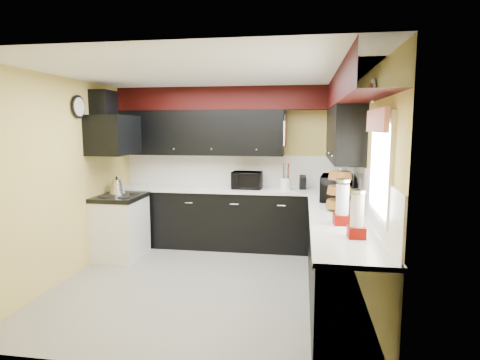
# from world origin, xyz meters

# --- Properties ---
(ground) EXTENTS (3.60, 3.60, 0.00)m
(ground) POSITION_xyz_m (0.00, 0.00, 0.00)
(ground) COLOR gray
(ground) RESTS_ON ground
(wall_back) EXTENTS (3.60, 0.06, 2.50)m
(wall_back) POSITION_xyz_m (0.00, 1.80, 1.25)
(wall_back) COLOR #E0C666
(wall_back) RESTS_ON ground
(wall_right) EXTENTS (0.06, 3.60, 2.50)m
(wall_right) POSITION_xyz_m (1.80, 0.00, 1.25)
(wall_right) COLOR #E0C666
(wall_right) RESTS_ON ground
(wall_left) EXTENTS (0.06, 3.60, 2.50)m
(wall_left) POSITION_xyz_m (-1.80, 0.00, 1.25)
(wall_left) COLOR #E0C666
(wall_left) RESTS_ON ground
(ceiling) EXTENTS (3.60, 3.60, 0.06)m
(ceiling) POSITION_xyz_m (0.00, 0.00, 2.50)
(ceiling) COLOR white
(ceiling) RESTS_ON wall_back
(cab_back) EXTENTS (3.60, 0.60, 0.90)m
(cab_back) POSITION_xyz_m (0.00, 1.50, 0.45)
(cab_back) COLOR black
(cab_back) RESTS_ON ground
(cab_right) EXTENTS (0.60, 3.00, 0.90)m
(cab_right) POSITION_xyz_m (1.50, -0.30, 0.45)
(cab_right) COLOR black
(cab_right) RESTS_ON ground
(counter_back) EXTENTS (3.62, 0.64, 0.04)m
(counter_back) POSITION_xyz_m (0.00, 1.50, 0.92)
(counter_back) COLOR white
(counter_back) RESTS_ON cab_back
(counter_right) EXTENTS (0.64, 3.02, 0.04)m
(counter_right) POSITION_xyz_m (1.50, -0.30, 0.92)
(counter_right) COLOR white
(counter_right) RESTS_ON cab_right
(splash_back) EXTENTS (3.60, 0.02, 0.50)m
(splash_back) POSITION_xyz_m (0.00, 1.79, 1.19)
(splash_back) COLOR white
(splash_back) RESTS_ON counter_back
(splash_right) EXTENTS (0.02, 3.60, 0.50)m
(splash_right) POSITION_xyz_m (1.79, 0.00, 1.19)
(splash_right) COLOR white
(splash_right) RESTS_ON counter_right
(upper_back) EXTENTS (2.60, 0.35, 0.70)m
(upper_back) POSITION_xyz_m (-0.50, 1.62, 1.80)
(upper_back) COLOR black
(upper_back) RESTS_ON wall_back
(upper_right) EXTENTS (0.35, 1.80, 0.70)m
(upper_right) POSITION_xyz_m (1.62, 0.90, 1.80)
(upper_right) COLOR black
(upper_right) RESTS_ON wall_right
(soffit_back) EXTENTS (3.60, 0.36, 0.35)m
(soffit_back) POSITION_xyz_m (0.00, 1.62, 2.33)
(soffit_back) COLOR black
(soffit_back) RESTS_ON wall_back
(soffit_right) EXTENTS (0.36, 3.24, 0.35)m
(soffit_right) POSITION_xyz_m (1.62, -0.18, 2.33)
(soffit_right) COLOR black
(soffit_right) RESTS_ON wall_right
(stove) EXTENTS (0.60, 0.75, 0.86)m
(stove) POSITION_xyz_m (-1.50, 0.75, 0.43)
(stove) COLOR white
(stove) RESTS_ON ground
(cooktop) EXTENTS (0.62, 0.77, 0.06)m
(cooktop) POSITION_xyz_m (-1.50, 0.75, 0.89)
(cooktop) COLOR black
(cooktop) RESTS_ON stove
(hood) EXTENTS (0.50, 0.78, 0.55)m
(hood) POSITION_xyz_m (-1.55, 0.75, 1.78)
(hood) COLOR black
(hood) RESTS_ON wall_left
(hood_duct) EXTENTS (0.24, 0.40, 0.40)m
(hood_duct) POSITION_xyz_m (-1.68, 0.75, 2.20)
(hood_duct) COLOR black
(hood_duct) RESTS_ON wall_left
(window) EXTENTS (0.03, 0.86, 0.96)m
(window) POSITION_xyz_m (1.79, -0.90, 1.55)
(window) COLOR white
(window) RESTS_ON wall_right
(valance) EXTENTS (0.04, 0.88, 0.20)m
(valance) POSITION_xyz_m (1.73, -0.90, 1.95)
(valance) COLOR red
(valance) RESTS_ON wall_right
(pan_top) EXTENTS (0.03, 0.22, 0.40)m
(pan_top) POSITION_xyz_m (0.82, 1.55, 2.00)
(pan_top) COLOR black
(pan_top) RESTS_ON upper_back
(pan_mid) EXTENTS (0.03, 0.28, 0.46)m
(pan_mid) POSITION_xyz_m (0.82, 1.42, 1.75)
(pan_mid) COLOR black
(pan_mid) RESTS_ON upper_back
(pan_low) EXTENTS (0.03, 0.24, 0.42)m
(pan_low) POSITION_xyz_m (0.82, 1.68, 1.72)
(pan_low) COLOR black
(pan_low) RESTS_ON upper_back
(cut_board) EXTENTS (0.03, 0.26, 0.35)m
(cut_board) POSITION_xyz_m (0.83, 1.30, 1.80)
(cut_board) COLOR white
(cut_board) RESTS_ON upper_back
(baskets) EXTENTS (0.27, 0.27, 0.50)m
(baskets) POSITION_xyz_m (1.52, 0.05, 1.18)
(baskets) COLOR brown
(baskets) RESTS_ON upper_right
(clock) EXTENTS (0.03, 0.30, 0.30)m
(clock) POSITION_xyz_m (-1.77, 0.25, 2.15)
(clock) COLOR black
(clock) RESTS_ON wall_left
(deco_plate) EXTENTS (0.03, 0.24, 0.24)m
(deco_plate) POSITION_xyz_m (1.77, -0.35, 2.25)
(deco_plate) COLOR white
(deco_plate) RESTS_ON wall_right
(toaster_oven) EXTENTS (0.46, 0.39, 0.26)m
(toaster_oven) POSITION_xyz_m (0.24, 1.53, 1.07)
(toaster_oven) COLOR black
(toaster_oven) RESTS_ON counter_back
(microwave) EXTENTS (0.46, 0.63, 0.33)m
(microwave) POSITION_xyz_m (1.54, 0.72, 1.10)
(microwave) COLOR black
(microwave) RESTS_ON counter_right
(utensil_crock) EXTENTS (0.22, 0.22, 0.18)m
(utensil_crock) POSITION_xyz_m (0.85, 1.48, 1.03)
(utensil_crock) COLOR white
(utensil_crock) RESTS_ON counter_back
(knife_block) EXTENTS (0.11, 0.14, 0.21)m
(knife_block) POSITION_xyz_m (1.10, 1.58, 1.04)
(knife_block) COLOR black
(knife_block) RESTS_ON counter_back
(kettle) EXTENTS (0.27, 0.27, 0.21)m
(kettle) POSITION_xyz_m (-1.60, 0.89, 1.02)
(kettle) COLOR #AAAAAF
(kettle) RESTS_ON cooktop
(dispenser_a) EXTENTS (0.17, 0.17, 0.44)m
(dispenser_a) POSITION_xyz_m (1.49, -0.61, 1.16)
(dispenser_a) COLOR #630E00
(dispenser_a) RESTS_ON counter_right
(dispenser_b) EXTENTS (0.15, 0.15, 0.40)m
(dispenser_b) POSITION_xyz_m (1.57, -1.09, 1.14)
(dispenser_b) COLOR #57070E
(dispenser_b) RESTS_ON counter_right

